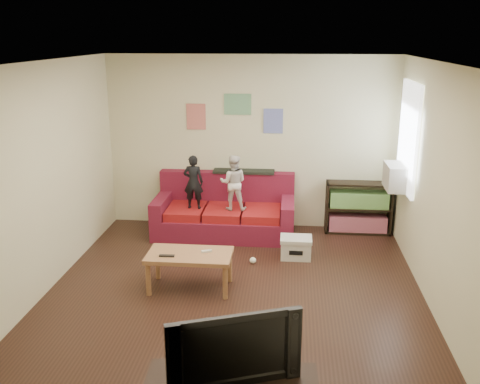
# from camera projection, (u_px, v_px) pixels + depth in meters

# --- Properties ---
(room_shell) EXTENTS (4.52, 5.02, 2.72)m
(room_shell) POSITION_uv_depth(u_px,v_px,m) (233.00, 187.00, 5.97)
(room_shell) COLOR #341E15
(room_shell) RESTS_ON ground
(sofa) EXTENTS (2.13, 0.98, 0.94)m
(sofa) POSITION_uv_depth(u_px,v_px,m) (225.00, 214.00, 8.28)
(sofa) COLOR maroon
(sofa) RESTS_ON ground
(child_a) EXTENTS (0.30, 0.20, 0.82)m
(child_a) POSITION_uv_depth(u_px,v_px,m) (193.00, 182.00, 8.00)
(child_a) COLOR black
(child_a) RESTS_ON sofa
(child_b) EXTENTS (0.41, 0.32, 0.83)m
(child_b) POSITION_uv_depth(u_px,v_px,m) (233.00, 183.00, 7.94)
(child_b) COLOR silver
(child_b) RESTS_ON sofa
(coffee_table) EXTENTS (1.02, 0.56, 0.46)m
(coffee_table) POSITION_uv_depth(u_px,v_px,m) (190.00, 258.00, 6.43)
(coffee_table) COLOR #AC754A
(coffee_table) RESTS_ON ground
(remote) EXTENTS (0.18, 0.05, 0.02)m
(remote) POSITION_uv_depth(u_px,v_px,m) (167.00, 256.00, 6.32)
(remote) COLOR black
(remote) RESTS_ON coffee_table
(game_controller) EXTENTS (0.13, 0.08, 0.03)m
(game_controller) POSITION_uv_depth(u_px,v_px,m) (207.00, 251.00, 6.44)
(game_controller) COLOR silver
(game_controller) RESTS_ON coffee_table
(bookshelf) EXTENTS (1.00, 0.30, 0.80)m
(bookshelf) POSITION_uv_depth(u_px,v_px,m) (358.00, 210.00, 8.29)
(bookshelf) COLOR black
(bookshelf) RESTS_ON ground
(window) EXTENTS (0.04, 1.08, 1.48)m
(window) POSITION_uv_depth(u_px,v_px,m) (408.00, 137.00, 7.26)
(window) COLOR white
(window) RESTS_ON room_shell
(ac_unit) EXTENTS (0.28, 0.55, 0.35)m
(ac_unit) POSITION_uv_depth(u_px,v_px,m) (396.00, 177.00, 7.43)
(ac_unit) COLOR #B7B2A3
(ac_unit) RESTS_ON window
(artwork_left) EXTENTS (0.30, 0.01, 0.40)m
(artwork_left) POSITION_uv_depth(u_px,v_px,m) (196.00, 117.00, 8.31)
(artwork_left) COLOR #D87266
(artwork_left) RESTS_ON room_shell
(artwork_center) EXTENTS (0.42, 0.01, 0.32)m
(artwork_center) POSITION_uv_depth(u_px,v_px,m) (238.00, 104.00, 8.19)
(artwork_center) COLOR #72B27F
(artwork_center) RESTS_ON room_shell
(artwork_right) EXTENTS (0.30, 0.01, 0.38)m
(artwork_right) POSITION_uv_depth(u_px,v_px,m) (273.00, 121.00, 8.21)
(artwork_right) COLOR #727FCC
(artwork_right) RESTS_ON room_shell
(file_box) EXTENTS (0.43, 0.33, 0.30)m
(file_box) POSITION_uv_depth(u_px,v_px,m) (296.00, 247.00, 7.39)
(file_box) COLOR silver
(file_box) RESTS_ON ground
(television) EXTENTS (0.99, 0.48, 0.58)m
(television) POSITION_uv_depth(u_px,v_px,m) (232.00, 344.00, 3.97)
(television) COLOR black
(television) RESTS_ON tv_stand
(tissue) EXTENTS (0.10, 0.10, 0.09)m
(tissue) POSITION_uv_depth(u_px,v_px,m) (253.00, 260.00, 7.23)
(tissue) COLOR white
(tissue) RESTS_ON ground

